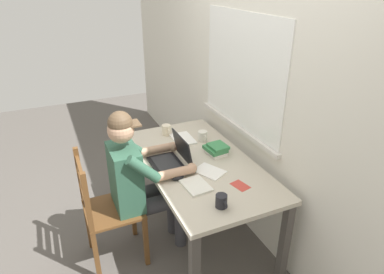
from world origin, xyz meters
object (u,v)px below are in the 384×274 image
at_px(wooden_chair, 106,211).
at_px(coffee_mug_white, 166,130).
at_px(desk, 198,170).
at_px(coffee_mug_spare, 203,136).
at_px(seated_person, 140,178).
at_px(coffee_mug_dark, 222,201).
at_px(laptop, 173,158).
at_px(computer_mouse, 178,177).
at_px(landscape_photo_print, 240,186).
at_px(book_stack_main, 216,149).

xyz_separation_m(wooden_chair, coffee_mug_white, (-0.53, 0.70, 0.33)).
bearing_deg(desk, coffee_mug_spare, 148.79).
distance_m(desk, coffee_mug_white, 0.58).
distance_m(seated_person, coffee_mug_dark, 0.74).
relative_size(seated_person, wooden_chair, 1.32).
bearing_deg(wooden_chair, coffee_mug_dark, 45.66).
relative_size(coffee_mug_white, coffee_mug_dark, 1.06).
distance_m(laptop, computer_mouse, 0.23).
bearing_deg(wooden_chair, coffee_mug_white, 127.14).
relative_size(coffee_mug_dark, landscape_photo_print, 0.88).
distance_m(coffee_mug_spare, landscape_photo_print, 0.76).
height_order(computer_mouse, coffee_mug_spare, coffee_mug_spare).
height_order(coffee_mug_white, book_stack_main, coffee_mug_white).
relative_size(computer_mouse, landscape_photo_print, 0.77).
bearing_deg(laptop, landscape_photo_print, 34.15).
bearing_deg(laptop, coffee_mug_white, 165.20).
xyz_separation_m(wooden_chair, computer_mouse, (0.22, 0.51, 0.29)).
relative_size(seated_person, coffee_mug_spare, 10.50).
bearing_deg(computer_mouse, book_stack_main, 117.66).
bearing_deg(desk, landscape_photo_print, 15.80).
height_order(wooden_chair, coffee_mug_dark, wooden_chair).
distance_m(book_stack_main, landscape_photo_print, 0.50).
distance_m(laptop, coffee_mug_dark, 0.64).
bearing_deg(coffee_mug_dark, laptop, -172.27).
distance_m(wooden_chair, laptop, 0.65).
height_order(desk, laptop, laptop).
relative_size(desk, seated_person, 1.21).
xyz_separation_m(desk, coffee_mug_white, (-0.56, -0.06, 0.14)).
bearing_deg(landscape_photo_print, book_stack_main, 159.73).
xyz_separation_m(coffee_mug_white, book_stack_main, (0.51, 0.25, -0.01)).
distance_m(seated_person, laptop, 0.30).
xyz_separation_m(desk, laptop, (-0.04, -0.20, 0.14)).
bearing_deg(seated_person, wooden_chair, -90.00).
height_order(wooden_chair, coffee_mug_spare, wooden_chair).
bearing_deg(book_stack_main, coffee_mug_white, -153.93).
relative_size(laptop, coffee_mug_white, 2.72).
relative_size(wooden_chair, coffee_mug_spare, 7.96).
height_order(laptop, coffee_mug_dark, laptop).
bearing_deg(laptop, coffee_mug_spare, 125.02).
bearing_deg(coffee_mug_spare, computer_mouse, -41.75).
relative_size(laptop, book_stack_main, 1.69).
xyz_separation_m(desk, wooden_chair, (-0.04, -0.76, -0.19)).
distance_m(computer_mouse, coffee_mug_dark, 0.44).
xyz_separation_m(wooden_chair, landscape_photo_print, (0.47, 0.89, 0.28)).
xyz_separation_m(seated_person, computer_mouse, (0.22, 0.23, 0.07)).
relative_size(coffee_mug_spare, book_stack_main, 0.62).
bearing_deg(coffee_mug_white, desk, 6.37).
distance_m(seated_person, landscape_photo_print, 0.77).
bearing_deg(landscape_photo_print, coffee_mug_spare, 162.13).
bearing_deg(laptop, wooden_chair, -89.46).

